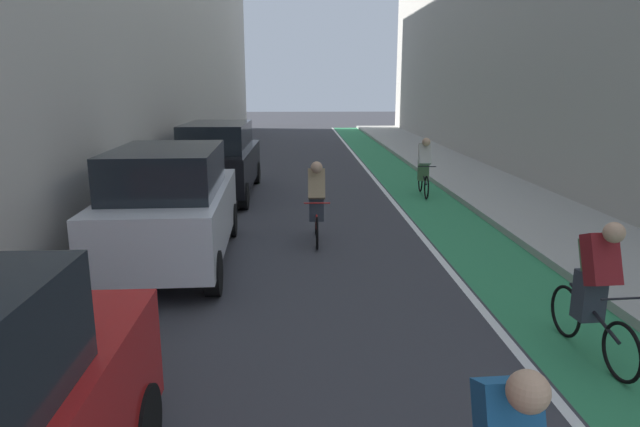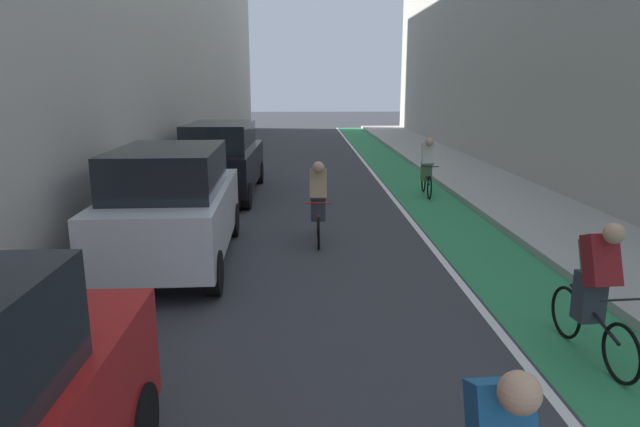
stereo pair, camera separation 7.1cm
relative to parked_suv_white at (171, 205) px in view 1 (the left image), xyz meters
The scene contains 10 objects.
ground_plane 7.32m from the parked_suv_white, 68.80° to the left, with size 92.90×92.90×0.00m, color #38383D.
bike_lane_paint 10.39m from the parked_suv_white, 57.90° to the left, with size 1.60×42.23×0.00m, color #2D8451.
lane_divider_stripe 9.94m from the parked_suv_white, 62.32° to the left, with size 0.12×42.23×0.00m, color white.
sidewalk_right 11.67m from the parked_suv_white, 48.85° to the left, with size 2.72×42.23×0.14m, color #A8A59E.
building_facade_right 15.28m from the parked_suv_white, 46.50° to the left, with size 2.40×38.23×9.41m, color #B2ADA3.
parked_suv_white is the anchor object (origin of this frame).
parked_suv_black 5.90m from the parked_suv_white, 90.03° to the left, with size 1.93×4.77×1.98m.
cyclist_mid 6.40m from the parked_suv_white, 33.24° to the right, with size 0.48×1.68×1.59m.
cyclist_trailing 2.78m from the parked_suv_white, 26.89° to the left, with size 0.48×1.67×1.59m.
cyclist_far 7.97m from the parked_suv_white, 45.75° to the left, with size 0.48×1.67×1.59m.
Camera 1 is at (-0.52, 1.28, 2.97)m, focal length 31.06 mm.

